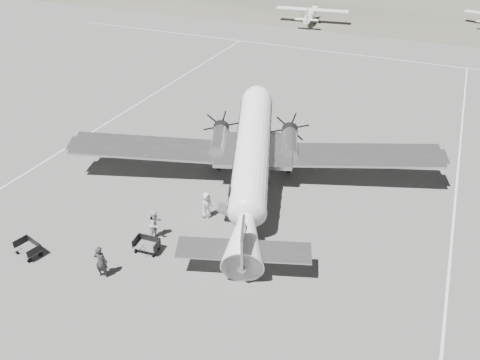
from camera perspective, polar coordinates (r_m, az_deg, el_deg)
name	(u,v)px	position (r m, az deg, el deg)	size (l,w,h in m)	color
ground	(244,231)	(29.57, 0.51, -6.28)	(260.00, 260.00, 0.00)	#61615F
taxi_line_right	(448,287)	(28.25, 23.98, -11.83)	(0.15, 80.00, 0.01)	silver
taxi_line_left	(109,122)	(45.34, -15.67, 6.88)	(0.15, 60.00, 0.01)	silver
taxi_line_horizon	(367,56)	(64.69, 15.21, 14.37)	(90.00, 0.15, 0.01)	silver
dc3_airliner	(252,161)	(31.82, 1.46, 2.33)	(27.15, 18.84, 5.17)	silver
light_plane_left	(311,15)	(80.20, 8.67, 19.22)	(11.68, 9.48, 2.42)	white
baggage_cart_near	(147,245)	(28.37, -11.30, -7.82)	(1.52, 1.08, 0.86)	#5A5A5A
baggage_cart_far	(28,249)	(30.21, -24.42, -7.67)	(1.57, 1.11, 0.89)	#5A5A5A
ground_crew	(101,262)	(26.95, -16.58, -9.51)	(0.75, 0.49, 2.06)	#2C2C2C
ramp_agent	(156,224)	(28.99, -10.24, -5.32)	(0.95, 0.74, 1.96)	beige
passenger	(207,205)	(30.38, -4.10, -3.06)	(0.89, 0.58, 1.83)	silver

